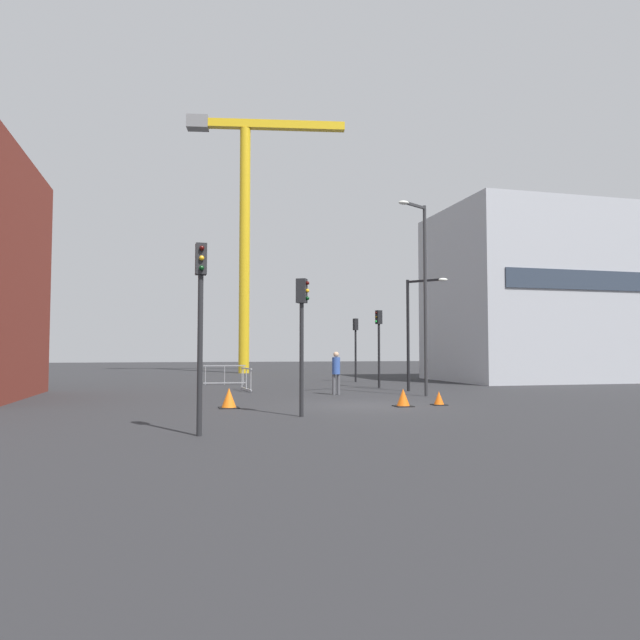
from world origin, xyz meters
TOP-DOWN VIEW (x-y plane):
  - ground at (0.00, 0.00)m, footprint 160.00×160.00m
  - office_block at (16.66, 13.35)m, footprint 13.45×9.10m
  - construction_crane at (-0.47, 29.97)m, footprint 13.48×3.27m
  - streetlamp_tall at (3.65, 3.23)m, footprint 1.51×0.90m
  - streetlamp_short at (4.51, 6.09)m, footprint 1.44×1.55m
  - traffic_light_verge at (4.30, 14.47)m, footprint 0.28×0.38m
  - traffic_light_island at (-2.78, -2.72)m, footprint 0.39×0.35m
  - traffic_light_crosswalk at (-5.78, -5.85)m, footprint 0.25×0.37m
  - traffic_light_far at (3.78, 8.93)m, footprint 0.39×0.31m
  - pedestrian_walking at (0.41, 4.99)m, footprint 0.34×0.34m
  - safety_barrier_left_run at (-3.60, 13.57)m, footprint 2.31×0.15m
  - safety_barrier_right_run at (-3.05, 8.14)m, footprint 0.24×2.24m
  - traffic_cone_by_barrier at (1.17, -0.63)m, footprint 0.60×0.60m
  - traffic_cone_orange at (-4.57, 0.24)m, footprint 0.65×0.65m
  - traffic_cone_on_verge at (2.56, -0.47)m, footprint 0.47×0.47m

SIDE VIEW (x-z plane):
  - ground at x=0.00m, z-range 0.00..0.00m
  - traffic_cone_on_verge at x=2.56m, z-range -0.02..0.46m
  - traffic_cone_by_barrier at x=1.17m, z-range -0.02..0.58m
  - traffic_cone_orange at x=-4.57m, z-range -0.02..0.64m
  - safety_barrier_right_run at x=-3.05m, z-range 0.02..1.10m
  - safety_barrier_left_run at x=-3.60m, z-range 0.02..1.10m
  - pedestrian_walking at x=0.41m, z-range 0.16..1.99m
  - traffic_light_verge at x=4.30m, z-range 0.67..4.49m
  - traffic_light_far at x=3.78m, z-range 0.68..4.61m
  - traffic_light_island at x=-2.78m, z-range 0.68..4.63m
  - traffic_light_crosswalk at x=-5.78m, z-range 0.71..4.98m
  - streetlamp_short at x=4.51m, z-range 0.63..5.84m
  - streetlamp_tall at x=3.65m, z-range 0.64..8.61m
  - office_block at x=16.66m, z-range 0.00..10.70m
  - construction_crane at x=-0.47m, z-range 3.18..25.07m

